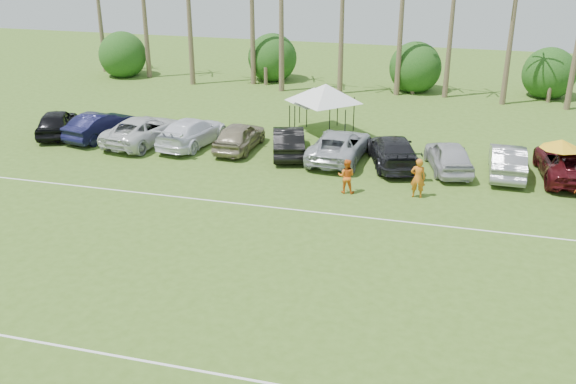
# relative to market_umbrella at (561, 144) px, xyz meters

# --- Properties ---
(field_lines) EXTENTS (80.00, 12.10, 0.01)m
(field_lines) POSITION_rel_market_umbrella_xyz_m (-14.71, -12.78, -2.07)
(field_lines) COLOR white
(field_lines) RESTS_ON ground
(bush_tree_0) EXTENTS (4.00, 4.00, 4.00)m
(bush_tree_0) POSITION_rel_market_umbrella_xyz_m (-33.71, 18.22, -0.28)
(bush_tree_0) COLOR brown
(bush_tree_0) RESTS_ON ground
(bush_tree_1) EXTENTS (4.00, 4.00, 4.00)m
(bush_tree_1) POSITION_rel_market_umbrella_xyz_m (-20.71, 18.22, -0.28)
(bush_tree_1) COLOR brown
(bush_tree_1) RESTS_ON ground
(bush_tree_2) EXTENTS (4.00, 4.00, 4.00)m
(bush_tree_2) POSITION_rel_market_umbrella_xyz_m (-8.71, 18.22, -0.28)
(bush_tree_2) COLOR brown
(bush_tree_2) RESTS_ON ground
(bush_tree_3) EXTENTS (4.00, 4.00, 4.00)m
(bush_tree_3) POSITION_rel_market_umbrella_xyz_m (1.29, 18.22, -0.28)
(bush_tree_3) COLOR brown
(bush_tree_3) RESTS_ON ground
(sideline_player_a) EXTENTS (0.73, 0.50, 1.97)m
(sideline_player_a) POSITION_rel_market_umbrella_xyz_m (-6.69, -3.75, -1.09)
(sideline_player_a) COLOR orange
(sideline_player_a) RESTS_ON ground
(sideline_player_b) EXTENTS (0.85, 0.67, 1.72)m
(sideline_player_b) POSITION_rel_market_umbrella_xyz_m (-10.09, -4.09, -1.21)
(sideline_player_b) COLOR orange
(sideline_player_b) RESTS_ON ground
(canopy_tent_left) EXTENTS (3.97, 3.97, 3.21)m
(canopy_tent_left) POSITION_rel_market_umbrella_xyz_m (-14.00, 5.84, 0.68)
(canopy_tent_left) COLOR black
(canopy_tent_left) RESTS_ON ground
(canopy_tent_right) EXTENTS (4.73, 4.73, 3.83)m
(canopy_tent_right) POSITION_rel_market_umbrella_xyz_m (-13.05, 4.76, 1.21)
(canopy_tent_right) COLOR black
(canopy_tent_right) RESTS_ON ground
(market_umbrella) EXTENTS (2.08, 2.08, 2.31)m
(market_umbrella) POSITION_rel_market_umbrella_xyz_m (0.00, 0.00, 0.00)
(market_umbrella) COLOR black
(market_umbrella) RESTS_ON ground
(parked_car_0) EXTENTS (3.56, 5.17, 1.63)m
(parked_car_0) POSITION_rel_market_umbrella_xyz_m (-29.24, 0.52, -1.26)
(parked_car_0) COLOR black
(parked_car_0) RESTS_ON ground
(parked_car_1) EXTENTS (2.75, 5.22, 1.63)m
(parked_car_1) POSITION_rel_market_umbrella_xyz_m (-26.26, 0.64, -1.26)
(parked_car_1) COLOR black
(parked_car_1) RESTS_ON ground
(parked_car_2) EXTENTS (3.50, 6.20, 1.63)m
(parked_car_2) POSITION_rel_market_umbrella_xyz_m (-23.28, 0.47, -1.26)
(parked_car_2) COLOR silver
(parked_car_2) RESTS_ON ground
(parked_car_3) EXTENTS (3.09, 5.91, 1.63)m
(parked_car_3) POSITION_rel_market_umbrella_xyz_m (-20.29, 0.86, -1.26)
(parked_car_3) COLOR white
(parked_car_3) RESTS_ON ground
(parked_car_4) EXTENTS (2.04, 4.84, 1.63)m
(parked_car_4) POSITION_rel_market_umbrella_xyz_m (-17.31, 0.84, -1.26)
(parked_car_4) COLOR gray
(parked_car_4) RESTS_ON ground
(parked_car_5) EXTENTS (3.07, 5.25, 1.63)m
(parked_car_5) POSITION_rel_market_umbrella_xyz_m (-14.33, 0.73, -1.26)
(parked_car_5) COLOR black
(parked_car_5) RESTS_ON ground
(parked_car_6) EXTENTS (3.04, 6.03, 1.63)m
(parked_car_6) POSITION_rel_market_umbrella_xyz_m (-11.35, 0.67, -1.26)
(parked_car_6) COLOR #ACAFB5
(parked_car_6) RESTS_ON ground
(parked_car_7) EXTENTS (3.83, 6.06, 1.63)m
(parked_car_7) POSITION_rel_market_umbrella_xyz_m (-8.37, 0.51, -1.26)
(parked_car_7) COLOR black
(parked_car_7) RESTS_ON ground
(parked_car_8) EXTENTS (3.07, 5.13, 1.63)m
(parked_car_8) POSITION_rel_market_umbrella_xyz_m (-5.39, 0.40, -1.26)
(parked_car_8) COLOR #B7B7BC
(parked_car_8) RESTS_ON ground
(parked_car_9) EXTENTS (1.76, 4.97, 1.63)m
(parked_car_9) POSITION_rel_market_umbrella_xyz_m (-2.40, 0.50, -1.26)
(parked_car_9) COLOR gray
(parked_car_9) RESTS_ON ground
(parked_car_10) EXTENTS (3.11, 6.06, 1.63)m
(parked_car_10) POSITION_rel_market_umbrella_xyz_m (0.58, 0.81, -1.26)
(parked_car_10) COLOR #4A0E14
(parked_car_10) RESTS_ON ground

